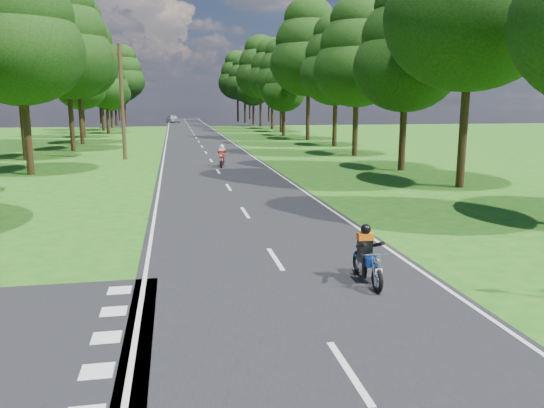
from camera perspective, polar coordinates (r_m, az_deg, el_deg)
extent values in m
plane|color=#1E5E15|center=(12.13, 2.16, -8.72)|extent=(160.00, 160.00, 0.00)
cube|color=black|center=(61.33, -8.15, 7.05)|extent=(7.00, 140.00, 0.02)
cube|color=silver|center=(8.59, 8.26, -17.36)|extent=(0.12, 2.00, 0.01)
cube|color=silver|center=(13.98, 0.36, -5.91)|extent=(0.12, 2.00, 0.01)
cube|color=silver|center=(19.73, -2.91, -0.92)|extent=(0.12, 2.00, 0.01)
cube|color=silver|center=(25.59, -4.69, 1.80)|extent=(0.12, 2.00, 0.01)
cube|color=silver|center=(31.51, -5.81, 3.51)|extent=(0.12, 2.00, 0.01)
cube|color=silver|center=(37.45, -6.57, 4.67)|extent=(0.12, 2.00, 0.01)
cube|color=silver|center=(43.41, -7.13, 5.52)|extent=(0.12, 2.00, 0.01)
cube|color=silver|center=(49.37, -7.55, 6.16)|extent=(0.12, 2.00, 0.01)
cube|color=silver|center=(55.35, -7.88, 6.66)|extent=(0.12, 2.00, 0.01)
cube|color=silver|center=(61.33, -8.15, 7.06)|extent=(0.12, 2.00, 0.01)
cube|color=silver|center=(67.31, -8.37, 7.40)|extent=(0.12, 2.00, 0.01)
cube|color=silver|center=(73.30, -8.56, 7.67)|extent=(0.12, 2.00, 0.01)
cube|color=silver|center=(79.29, -8.72, 7.91)|extent=(0.12, 2.00, 0.01)
cube|color=silver|center=(85.28, -8.85, 8.11)|extent=(0.12, 2.00, 0.01)
cube|color=silver|center=(91.27, -8.97, 8.29)|extent=(0.12, 2.00, 0.01)
cube|color=silver|center=(97.26, -9.07, 8.44)|extent=(0.12, 2.00, 0.01)
cube|color=silver|center=(103.25, -9.16, 8.58)|extent=(0.12, 2.00, 0.01)
cube|color=silver|center=(109.25, -9.24, 8.70)|extent=(0.12, 2.00, 0.01)
cube|color=silver|center=(115.24, -9.32, 8.81)|extent=(0.12, 2.00, 0.01)
cube|color=silver|center=(121.24, -9.38, 8.91)|extent=(0.12, 2.00, 0.01)
cube|color=silver|center=(127.23, -9.44, 9.00)|extent=(0.12, 2.00, 0.01)
cube|color=silver|center=(61.28, -11.26, 6.96)|extent=(0.10, 140.00, 0.01)
cube|color=silver|center=(61.55, -5.06, 7.15)|extent=(0.10, 140.00, 0.01)
cube|color=silver|center=(8.92, -18.31, -16.69)|extent=(0.50, 0.50, 0.01)
cube|color=silver|center=(9.99, -17.39, -13.53)|extent=(0.50, 0.50, 0.01)
cube|color=silver|center=(11.09, -16.66, -10.99)|extent=(0.50, 0.50, 0.01)
cube|color=silver|center=(12.21, -16.07, -8.90)|extent=(0.50, 0.50, 0.01)
cylinder|color=black|center=(32.97, -24.74, 6.27)|extent=(0.40, 0.40, 3.91)
ellipsoid|color=black|center=(33.01, -25.43, 14.62)|extent=(6.85, 6.85, 5.82)
ellipsoid|color=black|center=(33.22, -25.71, 17.89)|extent=(5.87, 5.87, 4.99)
cylinder|color=black|center=(41.71, -25.11, 6.94)|extent=(0.40, 0.40, 3.79)
ellipsoid|color=black|center=(41.72, -25.64, 13.33)|extent=(6.64, 6.64, 5.64)
ellipsoid|color=black|center=(41.87, -25.86, 15.85)|extent=(5.69, 5.69, 4.84)
ellipsoid|color=black|center=(42.10, -26.08, 18.35)|extent=(4.27, 4.27, 3.63)
cylinder|color=black|center=(47.51, -20.73, 7.95)|extent=(0.40, 0.40, 4.32)
ellipsoid|color=black|center=(47.59, -21.18, 14.34)|extent=(7.56, 7.56, 6.42)
ellipsoid|color=black|center=(47.79, -21.36, 16.85)|extent=(6.48, 6.48, 5.51)
ellipsoid|color=black|center=(48.08, -21.54, 19.34)|extent=(4.86, 4.86, 4.13)
cylinder|color=black|center=(54.97, -19.83, 8.37)|extent=(0.40, 0.40, 4.40)
ellipsoid|color=black|center=(55.05, -20.20, 14.00)|extent=(7.71, 7.71, 6.55)
ellipsoid|color=black|center=(55.23, -20.35, 16.22)|extent=(6.60, 6.60, 5.61)
ellipsoid|color=black|center=(55.49, -20.51, 18.42)|extent=(4.95, 4.95, 4.21)
cylinder|color=black|center=(64.76, -19.63, 8.14)|extent=(0.40, 0.40, 3.20)
ellipsoid|color=black|center=(64.73, -19.85, 11.62)|extent=(5.60, 5.60, 4.76)
ellipsoid|color=black|center=(64.78, -19.95, 13.00)|extent=(4.80, 4.80, 4.08)
ellipsoid|color=black|center=(64.87, -20.04, 14.37)|extent=(3.60, 3.60, 3.06)
cylinder|color=black|center=(71.81, -17.24, 8.51)|extent=(0.40, 0.40, 3.22)
ellipsoid|color=black|center=(71.79, -17.42, 11.67)|extent=(5.64, 5.64, 4.79)
ellipsoid|color=black|center=(71.84, -17.49, 12.92)|extent=(4.83, 4.83, 4.11)
ellipsoid|color=black|center=(71.92, -17.57, 14.17)|extent=(3.62, 3.62, 3.08)
cylinder|color=black|center=(79.69, -17.72, 8.82)|extent=(0.40, 0.40, 3.61)
ellipsoid|color=black|center=(79.69, -17.91, 12.01)|extent=(6.31, 6.31, 5.37)
ellipsoid|color=black|center=(79.76, -17.99, 13.27)|extent=(5.41, 5.41, 4.60)
ellipsoid|color=black|center=(79.86, -18.06, 14.53)|extent=(4.06, 4.06, 3.45)
cylinder|color=black|center=(87.43, -16.85, 8.70)|extent=(0.40, 0.40, 2.67)
ellipsoid|color=black|center=(87.39, -16.97, 10.85)|extent=(4.67, 4.67, 3.97)
ellipsoid|color=black|center=(87.41, -17.01, 11.70)|extent=(4.00, 4.00, 3.40)
ellipsoid|color=black|center=(87.45, -17.06, 12.56)|extent=(3.00, 3.00, 2.55)
cylinder|color=black|center=(96.56, -16.41, 9.02)|extent=(0.40, 0.40, 3.09)
ellipsoid|color=black|center=(96.53, -16.54, 11.28)|extent=(5.40, 5.40, 4.59)
ellipsoid|color=black|center=(96.57, -16.58, 12.17)|extent=(4.63, 4.63, 3.93)
ellipsoid|color=black|center=(96.62, -16.63, 13.06)|extent=(3.47, 3.47, 2.95)
cylinder|color=black|center=(102.94, -15.54, 9.55)|extent=(0.40, 0.40, 4.48)
ellipsoid|color=black|center=(102.99, -15.70, 12.62)|extent=(7.84, 7.84, 6.66)
ellipsoid|color=black|center=(103.09, -15.76, 13.83)|extent=(6.72, 6.72, 5.71)
ellipsoid|color=black|center=(103.24, -15.83, 15.03)|extent=(5.04, 5.04, 4.28)
cylinder|color=black|center=(111.98, -15.69, 9.53)|extent=(0.40, 0.40, 4.09)
ellipsoid|color=black|center=(112.00, -15.82, 12.10)|extent=(7.16, 7.16, 6.09)
ellipsoid|color=black|center=(112.07, -15.88, 13.12)|extent=(6.14, 6.14, 5.22)
ellipsoid|color=black|center=(112.18, -15.93, 14.14)|extent=(4.61, 4.61, 3.92)
cylinder|color=black|center=(27.07, 19.82, 6.50)|extent=(0.40, 0.40, 4.56)
ellipsoid|color=black|center=(27.27, 20.62, 18.33)|extent=(7.98, 7.98, 6.78)
cylinder|color=black|center=(32.81, 13.85, 6.57)|extent=(0.40, 0.40, 3.49)
ellipsoid|color=black|center=(32.78, 14.20, 14.08)|extent=(6.12, 6.12, 5.20)
ellipsoid|color=black|center=(32.93, 14.34, 17.04)|extent=(5.24, 5.24, 4.46)
ellipsoid|color=black|center=(33.16, 14.49, 19.96)|extent=(3.93, 3.93, 3.34)
cylinder|color=black|center=(41.09, 8.93, 7.72)|extent=(0.40, 0.40, 3.69)
ellipsoid|color=black|center=(41.10, 9.13, 14.05)|extent=(6.46, 6.46, 5.49)
ellipsoid|color=black|center=(41.24, 9.20, 16.55)|extent=(5.54, 5.54, 4.71)
ellipsoid|color=black|center=(41.46, 9.28, 19.02)|extent=(4.15, 4.15, 3.53)
cylinder|color=black|center=(49.82, 6.76, 8.35)|extent=(0.40, 0.40, 3.74)
ellipsoid|color=black|center=(49.83, 6.89, 13.65)|extent=(6.55, 6.55, 5.57)
ellipsoid|color=black|center=(49.95, 6.94, 15.74)|extent=(5.62, 5.62, 4.77)
ellipsoid|color=black|center=(50.14, 6.99, 17.82)|extent=(4.21, 4.21, 3.58)
cylinder|color=black|center=(57.67, 3.88, 9.19)|extent=(0.40, 0.40, 4.64)
ellipsoid|color=black|center=(57.78, 3.95, 14.87)|extent=(8.12, 8.12, 6.91)
ellipsoid|color=black|center=(57.98, 3.98, 17.10)|extent=(6.96, 6.96, 5.92)
ellipsoid|color=black|center=(58.27, 4.02, 19.31)|extent=(5.22, 5.22, 4.44)
cylinder|color=black|center=(64.45, 1.25, 8.63)|extent=(0.40, 0.40, 2.91)
ellipsoid|color=black|center=(64.41, 1.27, 11.81)|extent=(5.09, 5.09, 4.33)
ellipsoid|color=black|center=(64.44, 1.27, 13.07)|extent=(4.36, 4.36, 3.71)
ellipsoid|color=black|center=(64.51, 1.28, 14.33)|extent=(3.27, 3.27, 2.78)
cylinder|color=black|center=(72.00, 1.00, 9.26)|extent=(0.40, 0.40, 3.88)
ellipsoid|color=black|center=(72.02, 1.01, 13.06)|extent=(6.78, 6.78, 5.77)
ellipsoid|color=black|center=(72.11, 1.01, 14.56)|extent=(5.81, 5.81, 4.94)
ellipsoid|color=black|center=(72.25, 1.02, 16.06)|extent=(4.36, 4.36, 3.71)
cylinder|color=black|center=(80.38, 0.01, 9.55)|extent=(0.40, 0.40, 4.18)
ellipsoid|color=black|center=(80.41, 0.01, 13.21)|extent=(7.31, 7.31, 6.21)
ellipsoid|color=black|center=(80.52, 0.01, 14.66)|extent=(6.27, 6.27, 5.33)
ellipsoid|color=black|center=(80.67, 0.01, 16.11)|extent=(4.70, 4.70, 4.00)
cylinder|color=black|center=(89.15, -1.24, 9.83)|extent=(0.40, 0.40, 4.63)
ellipsoid|color=black|center=(89.22, -1.25, 13.50)|extent=(8.11, 8.11, 6.89)
ellipsoid|color=black|center=(89.34, -1.26, 14.94)|extent=(6.95, 6.95, 5.91)
ellipsoid|color=black|center=(89.53, -1.27, 16.39)|extent=(5.21, 5.21, 4.43)
cylinder|color=black|center=(96.34, -2.01, 9.53)|extent=(0.40, 0.40, 3.36)
ellipsoid|color=black|center=(96.33, -2.03, 12.00)|extent=(5.88, 5.88, 5.00)
ellipsoid|color=black|center=(96.37, -2.03, 12.97)|extent=(5.04, 5.04, 4.29)
ellipsoid|color=black|center=(96.44, -2.04, 13.94)|extent=(3.78, 3.78, 3.21)
cylinder|color=black|center=(103.41, -2.92, 9.83)|extent=(0.40, 0.40, 4.09)
ellipsoid|color=black|center=(103.43, -2.95, 12.61)|extent=(7.15, 7.15, 6.08)
ellipsoid|color=black|center=(103.51, -2.96, 13.72)|extent=(6.13, 6.13, 5.21)
ellipsoid|color=black|center=(103.63, -2.97, 14.82)|extent=(4.60, 4.60, 3.91)
cylinder|color=black|center=(111.05, -3.69, 10.00)|extent=(0.40, 0.40, 4.48)
ellipsoid|color=black|center=(111.09, -3.73, 12.84)|extent=(7.84, 7.84, 6.66)
ellipsoid|color=black|center=(111.18, -3.74, 13.97)|extent=(6.72, 6.72, 5.71)
ellipsoid|color=black|center=(111.32, -3.76, 15.09)|extent=(5.04, 5.04, 4.28)
cylinder|color=black|center=(121.70, -16.11, 9.53)|extent=(0.40, 0.40, 3.84)
ellipsoid|color=black|center=(121.71, -16.23, 11.75)|extent=(6.72, 6.72, 5.71)
ellipsoid|color=black|center=(121.77, -16.27, 12.63)|extent=(5.76, 5.76, 4.90)
ellipsoid|color=black|center=(121.85, -16.32, 13.51)|extent=(4.32, 4.32, 3.67)
cylinder|color=black|center=(124.40, -2.41, 10.04)|extent=(0.40, 0.40, 4.16)
ellipsoid|color=black|center=(124.42, -2.42, 12.40)|extent=(7.28, 7.28, 6.19)
ellipsoid|color=black|center=(124.49, -2.43, 13.33)|extent=(6.24, 6.24, 5.30)
ellipsoid|color=black|center=(124.59, -2.44, 14.26)|extent=(4.68, 4.68, 3.98)
cylinder|color=black|center=(107.02, -17.94, 9.20)|extent=(0.40, 0.40, 3.52)
ellipsoid|color=black|center=(107.01, -18.08, 11.52)|extent=(6.16, 6.16, 5.24)
ellipsoid|color=black|center=(107.06, -18.13, 12.44)|extent=(5.28, 5.28, 4.49)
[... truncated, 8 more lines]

